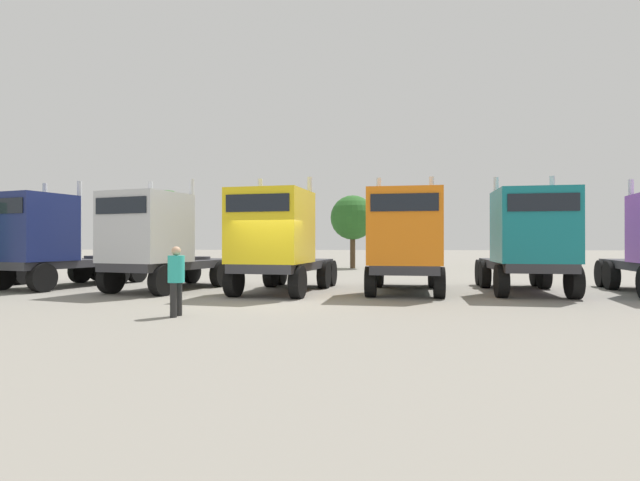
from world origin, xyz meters
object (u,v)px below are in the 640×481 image
semi_truck_yellow (277,240)px  semi_truck_orange (405,240)px  visitor_with_camera (176,276)px  semi_truck_navy (47,240)px  semi_truck_teal (529,240)px  semi_truck_silver (157,241)px

semi_truck_yellow → semi_truck_orange: 4.46m
visitor_with_camera → semi_truck_navy: bearing=145.2°
semi_truck_navy → visitor_with_camera: size_ratio=3.77×
semi_truck_teal → semi_truck_yellow: bearing=-81.2°
semi_truck_silver → semi_truck_teal: semi_truck_teal is taller
semi_truck_yellow → semi_truck_silver: bearing=-86.3°
semi_truck_silver → semi_truck_teal: bearing=106.6°
semi_truck_navy → semi_truck_silver: size_ratio=1.01×
semi_truck_navy → semi_truck_teal: 17.96m
semi_truck_silver → visitor_with_camera: 6.51m
semi_truck_navy → semi_truck_teal: (17.95, -0.45, -0.01)m
semi_truck_yellow → semi_truck_orange: semi_truck_orange is taller
semi_truck_silver → semi_truck_yellow: (4.50, -0.38, 0.03)m
semi_truck_navy → semi_truck_silver: bearing=97.5°
semi_truck_navy → visitor_with_camera: semi_truck_navy is taller
semi_truck_yellow → semi_truck_navy: bearing=-88.2°
semi_truck_navy → visitor_with_camera: 10.14m
semi_truck_silver → semi_truck_teal: (13.17, 0.26, 0.01)m
semi_truck_teal → semi_truck_orange: bearing=-82.3°
semi_truck_navy → semi_truck_teal: semi_truck_navy is taller
semi_truck_yellow → semi_truck_teal: bearing=102.8°
semi_truck_silver → semi_truck_yellow: 4.51m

